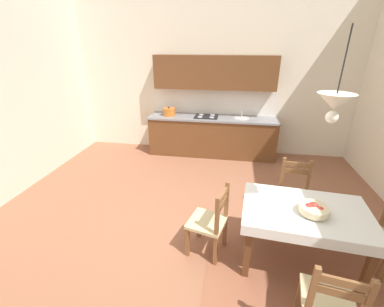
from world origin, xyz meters
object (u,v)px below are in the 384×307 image
Objects in this scene: dining_chair_kitchen_side at (294,194)px; kitchen_cabinetry at (212,119)px; dining_table at (304,219)px; dining_chair_camera_side at (329,304)px; pendant_lamp at (335,103)px; dining_chair_tv_side at (210,222)px; fruit_bowl at (314,209)px.

kitchen_cabinetry is at bearing 121.11° from dining_chair_kitchen_side.
dining_chair_camera_side is at bearing -88.38° from dining_table.
pendant_lamp is at bearing -78.71° from dining_table.
dining_chair_tv_side is 1.16× the size of pendant_lamp.
kitchen_cabinetry is at bearing 112.52° from pendant_lamp.
dining_table is at bearing 122.49° from fruit_bowl.
fruit_bowl is (-0.03, -0.89, 0.37)m from dining_chair_kitchen_side.
dining_chair_camera_side is 1.69m from pendant_lamp.
kitchen_cabinetry reaches higher than dining_chair_kitchen_side.
dining_table is 1.32m from pendant_lamp.
dining_chair_tv_side is 1.15m from fruit_bowl.
dining_table is at bearing -0.31° from dining_chair_tv_side.
kitchen_cabinetry is 2.72m from dining_chair_kitchen_side.
kitchen_cabinetry reaches higher than dining_chair_tv_side.
pendant_lamp is at bearing 90.55° from dining_chair_camera_side.
pendant_lamp is (0.02, -0.09, 1.32)m from dining_table.
dining_table is 0.84m from dining_chair_kitchen_side.
dining_chair_tv_side is (-1.04, 0.01, -0.18)m from dining_table.
fruit_bowl is at bearing -57.51° from dining_table.
dining_chair_kitchen_side and dining_chair_tv_side have the same top height.
dining_chair_camera_side reaches higher than dining_table.
kitchen_cabinetry reaches higher than fruit_bowl.
dining_table is (1.31, -3.13, -0.24)m from kitchen_cabinetry.
pendant_lamp reaches higher than dining_chair_camera_side.
fruit_bowl is at bearing -92.02° from dining_chair_kitchen_side.
dining_chair_kitchen_side is at bearing 84.63° from dining_table.
dining_table is at bearing 101.29° from pendant_lamp.
dining_chair_kitchen_side is at bearing 87.98° from fruit_bowl.
dining_table is 1.06m from dining_chair_tv_side.
kitchen_cabinetry is 3.58× the size of pendant_lamp.
dining_chair_camera_side reaches higher than fruit_bowl.
dining_chair_tv_side is 3.10× the size of fruit_bowl.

